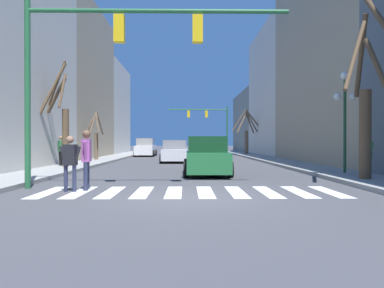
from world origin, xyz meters
name	(u,v)px	position (x,y,z in m)	size (l,w,h in m)	color
ground_plane	(190,198)	(0.00, 0.00, 0.00)	(240.00, 240.00, 0.00)	#424247
building_row_left	(35,76)	(-10.52, 16.28, 5.99)	(6.00, 46.16, 13.79)	#BCB299
building_row_right	(320,81)	(10.52, 19.91, 6.24)	(6.00, 56.94, 13.64)	#515B66
crosswalk_stripes	(190,192)	(0.00, 1.16, 0.00)	(8.55, 2.60, 0.01)	white
traffic_signal_near	(109,48)	(-2.50, 2.03, 4.36)	(8.16, 0.28, 5.89)	#236038
traffic_signal_far	(209,119)	(2.74, 36.71, 4.27)	(7.48, 0.28, 5.82)	#236038
street_lamp_right_corner	(345,101)	(6.52, 5.91, 3.15)	(0.95, 0.36, 4.24)	#1E4C2D
car_parked_right_far	(175,152)	(-0.89, 16.91, 0.73)	(1.97, 4.66, 1.56)	silver
car_driving_away_lane	(213,150)	(2.11, 21.29, 0.76)	(2.08, 4.12, 1.63)	gray
car_at_intersection	(146,148)	(-4.13, 27.63, 0.83)	(1.98, 4.64, 1.79)	white
car_parked_right_mid	(206,157)	(0.79, 6.89, 0.78)	(2.00, 4.58, 1.67)	#236B38
pedestrian_near_right_corner	(70,159)	(-3.46, 1.29, 0.96)	(0.69, 0.30, 1.62)	#282D47
pedestrian_crossing_street	(61,148)	(-7.04, 11.19, 1.11)	(0.49, 0.60, 1.62)	black
pedestrian_on_right_sidewalk	(366,152)	(6.28, 3.56, 1.07)	(0.31, 0.66, 1.56)	#4C4C51
pedestrian_waiting_at_curb	(86,155)	(-3.09, 1.66, 1.06)	(0.27, 0.78, 1.80)	#282D47
street_tree_left_far	(247,132)	(6.40, 30.26, 2.49)	(3.25, 1.02, 4.84)	brown
street_tree_left_near	(96,136)	(-6.69, 17.70, 1.83)	(1.16, 1.87, 3.54)	brown
street_tree_right_far	(62,120)	(-6.61, 10.12, 2.59)	(1.50, 1.88, 5.57)	brown
street_tree_right_near	(369,100)	(6.27, 3.34, 2.89)	(2.57, 3.05, 6.37)	brown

